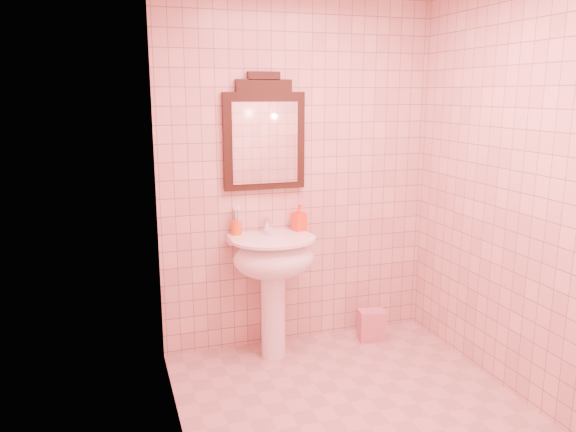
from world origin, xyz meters
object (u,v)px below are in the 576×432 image
object	(u,v)px
mirror	(264,136)
towel	(371,325)
pedestal_sink	(273,266)
toothbrush_cup	(236,227)
soap_dispenser	(299,218)

from	to	relation	value
mirror	towel	world-z (taller)	mirror
pedestal_sink	towel	distance (m)	0.95
toothbrush_cup	soap_dispenser	world-z (taller)	soap_dispenser
pedestal_sink	soap_dispenser	distance (m)	0.40
pedestal_sink	mirror	bearing A→B (deg)	90.00
pedestal_sink	toothbrush_cup	size ratio (longest dim) A/B	4.87
toothbrush_cup	towel	size ratio (longest dim) A/B	0.77
towel	pedestal_sink	bearing A→B (deg)	-178.19
toothbrush_cup	soap_dispenser	distance (m)	0.45
mirror	toothbrush_cup	xyz separation A→B (m)	(-0.22, -0.04, -0.62)
pedestal_sink	soap_dispenser	xyz separation A→B (m)	(0.23, 0.14, 0.30)
pedestal_sink	mirror	distance (m)	0.90
mirror	pedestal_sink	bearing A→B (deg)	-90.00
pedestal_sink	mirror	xyz separation A→B (m)	(0.00, 0.20, 0.87)
pedestal_sink	mirror	size ratio (longest dim) A/B	1.09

